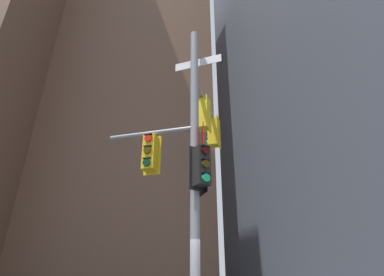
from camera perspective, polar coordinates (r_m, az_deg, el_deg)
The scene contains 3 objects.
building_tower_right at distance 29.63m, azimuth 28.80°, elevation 21.00°, with size 17.73×17.73×43.24m, color #4C5460.
building_mid_block at distance 29.84m, azimuth -17.41°, elevation 0.71°, with size 17.11×17.11×28.34m, color brown.
signal_pole_assembly at distance 8.38m, azimuth 0.23°, elevation -2.28°, with size 3.72×2.64×8.82m.
Camera 1 is at (-2.07, -7.00, 1.65)m, focal length 28.16 mm.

